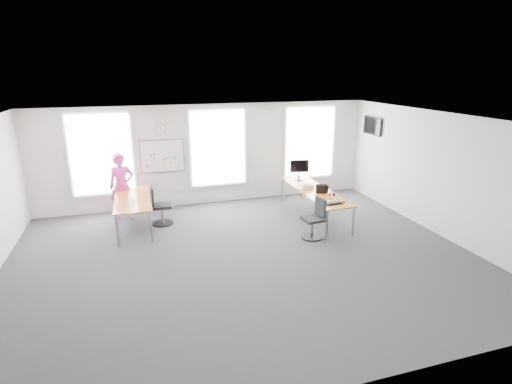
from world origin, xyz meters
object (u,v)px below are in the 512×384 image
object	(u,v)px
desk_right	(314,192)
monitor	(299,168)
person	(122,186)
headphones	(332,195)
desk_left	(133,201)
chair_right	(315,220)
chair_left	(159,208)
keyboard	(333,204)

from	to	relation	value
desk_right	monitor	distance (m)	1.12
person	headphones	distance (m)	5.67
desk_left	chair_right	size ratio (longest dim) A/B	2.19
headphones	desk_right	bearing A→B (deg)	110.88
desk_right	headphones	bearing A→B (deg)	-74.35
person	monitor	size ratio (longest dim) A/B	2.89
desk_left	headphones	xyz separation A→B (m)	(5.00, -1.25, 0.08)
chair_left	monitor	size ratio (longest dim) A/B	1.66
desk_right	monitor	xyz separation A→B (m)	(-0.01, 1.03, 0.43)
headphones	monitor	bearing A→B (deg)	101.89
keyboard	monitor	xyz separation A→B (m)	(0.07, 2.26, 0.37)
desk_right	chair_left	bearing A→B (deg)	170.87
chair_right	chair_left	xyz separation A→B (m)	(-3.56, 2.02, 0.02)
desk_left	headphones	distance (m)	5.16
chair_left	headphones	size ratio (longest dim) A/B	6.37
keyboard	headphones	distance (m)	0.62
keyboard	monitor	distance (m)	2.29
chair_right	desk_right	bearing A→B (deg)	149.72
chair_right	person	bearing A→B (deg)	-128.23
desk_left	keyboard	size ratio (longest dim) A/B	4.41
desk_right	headphones	world-z (taller)	headphones
desk_right	chair_right	distance (m)	1.50
desk_left	monitor	xyz separation A→B (m)	(4.81, 0.45, 0.41)
chair_right	chair_left	bearing A→B (deg)	-125.59
desk_left	monitor	bearing A→B (deg)	5.39
chair_left	keyboard	distance (m)	4.51
chair_right	monitor	bearing A→B (deg)	159.92
desk_right	monitor	bearing A→B (deg)	90.64
headphones	keyboard	bearing A→B (deg)	-110.04
monitor	desk_left	bearing A→B (deg)	-164.00
desk_left	person	world-z (taller)	person
keyboard	headphones	size ratio (longest dim) A/B	3.04
desk_left	chair_right	world-z (taller)	chair_right
person	monitor	distance (m)	5.08
chair_right	person	xyz separation A→B (m)	(-4.46, 2.81, 0.47)
headphones	chair_right	bearing A→B (deg)	-134.17
person	keyboard	distance (m)	5.67
chair_right	monitor	xyz separation A→B (m)	(0.59, 2.38, 0.71)
desk_left	keyboard	bearing A→B (deg)	-20.86
desk_right	keyboard	world-z (taller)	keyboard
chair_right	person	size ratio (longest dim) A/B	0.55
desk_right	person	xyz separation A→B (m)	(-5.07, 1.46, 0.19)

